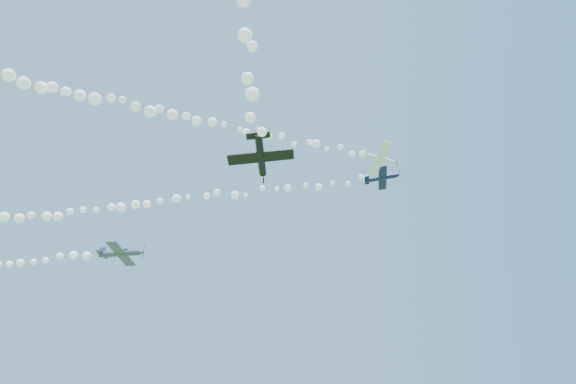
{
  "coord_description": "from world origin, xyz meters",
  "views": [
    {
      "loc": [
        7.18,
        -60.31,
        2.0
      ],
      "look_at": [
        5.33,
        -7.12,
        46.58
      ],
      "focal_mm": 30.0,
      "sensor_mm": 36.0,
      "label": 1
    }
  ],
  "objects_px": {
    "plane_navy": "(382,178)",
    "plane_black": "(261,156)",
    "plane_white": "(380,159)",
    "plane_grey": "(121,253)"
  },
  "relations": [
    {
      "from": "plane_white",
      "to": "plane_grey",
      "type": "bearing_deg",
      "value": 152.56
    },
    {
      "from": "plane_navy",
      "to": "plane_black",
      "type": "height_order",
      "value": "plane_navy"
    },
    {
      "from": "plane_white",
      "to": "plane_grey",
      "type": "height_order",
      "value": "plane_white"
    },
    {
      "from": "plane_white",
      "to": "plane_black",
      "type": "distance_m",
      "value": 28.82
    },
    {
      "from": "plane_black",
      "to": "plane_navy",
      "type": "bearing_deg",
      "value": -36.94
    },
    {
      "from": "plane_black",
      "to": "plane_white",
      "type": "bearing_deg",
      "value": -41.89
    },
    {
      "from": "plane_white",
      "to": "plane_grey",
      "type": "distance_m",
      "value": 41.16
    },
    {
      "from": "plane_white",
      "to": "plane_black",
      "type": "bearing_deg",
      "value": -151.61
    },
    {
      "from": "plane_navy",
      "to": "plane_black",
      "type": "xyz_separation_m",
      "value": [
        -17.2,
        -22.26,
        -16.23
      ]
    },
    {
      "from": "plane_white",
      "to": "plane_grey",
      "type": "relative_size",
      "value": 0.83
    }
  ]
}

